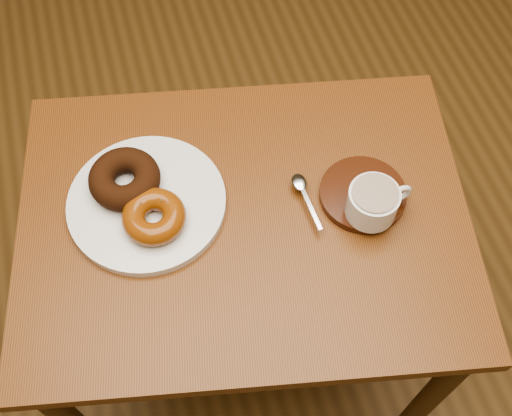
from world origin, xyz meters
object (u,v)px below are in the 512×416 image
object	(u,v)px
donut_plate	(147,203)
coffee_cup	(373,202)
saucer	(363,194)
cafe_table	(245,247)

from	to	relation	value
donut_plate	coffee_cup	world-z (taller)	coffee_cup
saucer	coffee_cup	bearing A→B (deg)	-92.48
donut_plate	saucer	size ratio (longest dim) A/B	1.81
cafe_table	donut_plate	distance (m)	0.20
cafe_table	saucer	world-z (taller)	saucer
cafe_table	saucer	xyz separation A→B (m)	(0.20, -0.02, 0.12)
cafe_table	coffee_cup	distance (m)	0.26
donut_plate	cafe_table	bearing A→B (deg)	-24.09
cafe_table	coffee_cup	size ratio (longest dim) A/B	7.69
saucer	cafe_table	bearing A→B (deg)	175.18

